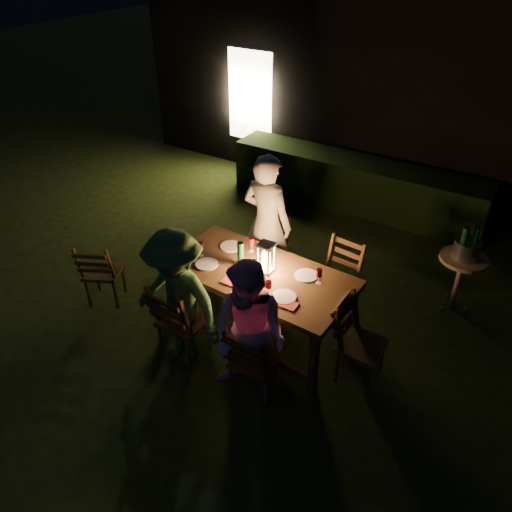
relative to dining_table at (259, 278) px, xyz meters
The scene contains 29 objects.
garden_envelope 5.94m from the dining_table, 88.11° to the left, with size 40.00×40.00×3.20m.
dining_table is the anchor object (origin of this frame).
chair_near_left 1.00m from the dining_table, 123.15° to the right, with size 0.48×0.51×1.05m.
chair_near_right 1.02m from the dining_table, 62.47° to the right, with size 0.45×0.48×0.93m.
chair_far_left 1.00m from the dining_table, 117.35° to the left, with size 0.47×0.50×1.01m.
chair_far_right 1.06m from the dining_table, 51.47° to the left, with size 0.49×0.52×0.99m.
chair_end 1.32m from the dining_table, ahead, with size 0.48×0.44×0.98m.
chair_spare 2.05m from the dining_table, 164.87° to the right, with size 0.57×0.59×0.94m.
person_house_side 0.95m from the dining_table, 115.81° to the left, with size 0.66×0.43×1.81m, color beige.
person_opp_right 0.94m from the dining_table, 64.19° to the right, with size 0.77×0.60×1.58m, color #D08FBF.
person_opp_left 0.94m from the dining_table, 121.70° to the right, with size 1.04×0.60×1.60m, color #386834.
lantern 0.25m from the dining_table, 42.05° to the left, with size 0.16×0.16×0.35m.
plate_far_left 0.60m from the dining_table, 155.25° to the left, with size 0.25×0.25×0.01m, color white.
plate_near_left 0.60m from the dining_table, 161.14° to the right, with size 0.25×0.25×0.01m, color white.
plate_far_right 0.51m from the dining_table, 23.11° to the left, with size 0.25×0.25×0.01m, color white.
plate_near_right 0.51m from the dining_table, 29.00° to the right, with size 0.25×0.25×0.01m, color white.
wineglass_a 0.44m from the dining_table, 134.03° to the left, with size 0.06×0.06×0.18m, color #59070F, non-canonical shape.
wineglass_b 0.75m from the dining_table, behind, with size 0.06×0.06×0.18m, color #59070F, non-canonical shape.
wineglass_c 0.44m from the dining_table, 45.97° to the right, with size 0.06×0.06×0.18m, color #59070F, non-canonical shape.
wineglass_d 0.67m from the dining_table, 13.24° to the left, with size 0.06×0.06×0.18m, color #59070F, non-canonical shape.
wineglass_e 0.36m from the dining_table, 111.38° to the right, with size 0.06×0.06×0.18m, color silver, non-canonical shape.
bottle_table 0.34m from the dining_table, behind, with size 0.07×0.07×0.28m, color #0F471E.
napkin_left 0.36m from the dining_table, 118.06° to the right, with size 0.18×0.14×0.01m, color red.
napkin_right 0.63m from the dining_table, 31.56° to the right, with size 0.18×0.14×0.01m, color red.
phone 0.69m from the dining_table, 157.12° to the right, with size 0.14×0.07×0.01m, color black.
side_table 2.42m from the dining_table, 42.15° to the left, with size 0.55×0.55×0.74m.
ice_bucket 2.42m from the dining_table, 42.15° to the left, with size 0.30×0.30×0.22m, color #A5A8AD.
bottle_bucket_a 2.36m from the dining_table, 42.24° to the left, with size 0.07×0.07×0.32m, color #0F471E.
bottle_bucket_b 2.49m from the dining_table, 42.06° to the left, with size 0.07×0.07×0.32m, color #0F471E.
Camera 1 is at (2.05, -3.44, 3.99)m, focal length 35.00 mm.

